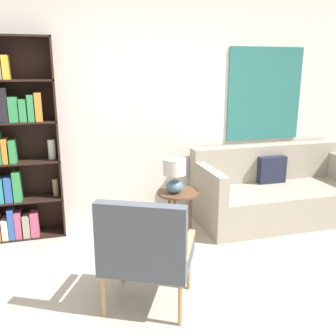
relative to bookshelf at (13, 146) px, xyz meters
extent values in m
plane|color=#B2A899|center=(1.50, -1.84, -1.04)|extent=(14.00, 14.00, 0.00)
cube|color=silver|center=(1.50, 0.19, 0.31)|extent=(6.40, 0.06, 2.70)
cube|color=#286B66|center=(3.04, 0.15, 0.47)|extent=(1.02, 0.02, 1.16)
cube|color=black|center=(0.46, 0.01, 0.04)|extent=(0.02, 0.30, 2.16)
cube|color=black|center=(0.08, 0.01, 1.10)|extent=(0.77, 0.30, 0.02)
cube|color=black|center=(0.08, 0.01, -1.03)|extent=(0.77, 0.30, 0.02)
cube|color=black|center=(0.08, 0.15, 0.04)|extent=(0.77, 0.01, 2.16)
cube|color=black|center=(0.08, 0.01, -0.60)|extent=(0.77, 0.30, 0.02)
cube|color=silver|center=(-0.17, -0.02, -0.91)|extent=(0.06, 0.21, 0.23)
cube|color=#2D56A8|center=(-0.10, -0.01, -0.85)|extent=(0.06, 0.25, 0.34)
cube|color=#B24C6B|center=(-0.03, -0.04, -0.87)|extent=(0.07, 0.18, 0.30)
cube|color=gray|center=(0.05, -0.04, -0.90)|extent=(0.07, 0.17, 0.24)
cube|color=#B24C6B|center=(0.14, -0.03, -0.89)|extent=(0.08, 0.20, 0.27)
cube|color=black|center=(0.08, 0.01, -0.18)|extent=(0.77, 0.30, 0.02)
cube|color=teal|center=(-0.18, -0.02, -0.47)|extent=(0.09, 0.22, 0.26)
cube|color=#2D56A8|center=(-0.09, -0.04, -0.46)|extent=(0.07, 0.18, 0.27)
cube|color=#338C4C|center=(0.00, -0.03, -0.43)|extent=(0.08, 0.19, 0.33)
cylinder|color=#8C6B4C|center=(0.39, 0.01, -0.50)|extent=(0.07, 0.07, 0.20)
cube|color=black|center=(0.08, 0.01, 0.25)|extent=(0.77, 0.30, 0.02)
cube|color=orange|center=(-0.08, -0.04, -0.04)|extent=(0.05, 0.18, 0.25)
cube|color=#338C4C|center=(-0.01, -0.04, -0.05)|extent=(0.07, 0.19, 0.24)
cylinder|color=white|center=(0.39, 0.01, -0.06)|extent=(0.08, 0.08, 0.21)
cube|color=black|center=(0.08, 0.01, 0.68)|extent=(0.77, 0.30, 0.02)
cube|color=black|center=(-0.04, -0.03, 0.43)|extent=(0.08, 0.19, 0.35)
cube|color=#338C4C|center=(0.04, -0.01, 0.39)|extent=(0.09, 0.25, 0.25)
cube|color=#338C4C|center=(0.13, -0.04, 0.38)|extent=(0.07, 0.19, 0.23)
cube|color=#338C4C|center=(0.21, -0.03, 0.40)|extent=(0.06, 0.21, 0.27)
cube|color=orange|center=(0.29, -0.02, 0.41)|extent=(0.07, 0.21, 0.29)
cube|color=gold|center=(0.01, -0.01, 0.80)|extent=(0.06, 0.24, 0.23)
cylinder|color=tan|center=(1.46, -1.50, -0.87)|extent=(0.04, 0.04, 0.35)
cylinder|color=tan|center=(0.94, -1.24, -0.87)|extent=(0.04, 0.04, 0.35)
cylinder|color=tan|center=(1.24, -1.93, -0.87)|extent=(0.04, 0.04, 0.35)
cylinder|color=tan|center=(0.72, -1.67, -0.87)|extent=(0.04, 0.04, 0.35)
cube|color=#4C515B|center=(1.09, -1.59, -0.65)|extent=(0.85, 0.80, 0.08)
cube|color=#4C515B|center=(0.99, -1.79, -0.37)|extent=(0.64, 0.39, 0.50)
cube|color=tan|center=(1.37, -1.73, -0.51)|extent=(0.27, 0.47, 0.04)
cube|color=tan|center=(0.81, -1.45, -0.51)|extent=(0.27, 0.47, 0.04)
cube|color=#9E9384|center=(3.04, -0.35, -0.83)|extent=(2.03, 0.92, 0.42)
cube|color=#9E9384|center=(3.04, 0.01, -0.39)|extent=(2.03, 0.20, 0.46)
cube|color=#9E9384|center=(2.08, -0.35, -0.46)|extent=(0.12, 0.92, 0.32)
cube|color=#1E2338|center=(3.04, -0.14, -0.45)|extent=(0.36, 0.12, 0.34)
cylinder|color=brown|center=(1.67, -0.52, -0.51)|extent=(0.46, 0.46, 0.02)
cylinder|color=brown|center=(1.67, -0.38, -0.78)|extent=(0.03, 0.03, 0.52)
cylinder|color=brown|center=(1.55, -0.59, -0.78)|extent=(0.03, 0.03, 0.52)
cylinder|color=brown|center=(1.79, -0.59, -0.78)|extent=(0.03, 0.03, 0.52)
ellipsoid|color=slate|center=(1.62, -0.54, -0.43)|extent=(0.19, 0.19, 0.14)
cylinder|color=tan|center=(1.62, -0.54, -0.32)|extent=(0.02, 0.02, 0.06)
cylinder|color=beige|center=(1.62, -0.54, -0.21)|extent=(0.24, 0.24, 0.17)
camera|label=1|loc=(0.50, -4.19, 0.80)|focal=40.00mm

